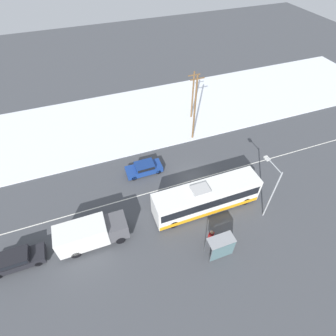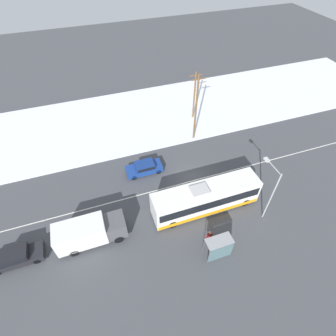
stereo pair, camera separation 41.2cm
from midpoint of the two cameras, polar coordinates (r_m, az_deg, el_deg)
ground_plane at (r=31.28m, az=5.79°, el=-2.79°), size 120.00×120.00×0.00m
snow_lot at (r=41.60m, az=-2.32°, el=11.74°), size 80.00×15.86×0.12m
lane_marking_center at (r=31.28m, az=5.79°, el=-2.79°), size 60.00×0.12×0.00m
city_bus at (r=27.69m, az=8.62°, el=-6.47°), size 11.36×2.57×3.43m
box_truck at (r=26.29m, az=-16.37°, el=-13.19°), size 6.54×2.30×2.81m
sedan_car at (r=31.66m, az=-4.81°, el=0.11°), size 4.34×1.80×1.40m
parked_car_near_truck at (r=28.44m, az=-29.85°, el=-16.35°), size 4.63×1.80×1.48m
pedestrian_at_stop at (r=25.94m, az=9.46°, el=-14.38°), size 0.64×0.29×1.78m
bus_shelter at (r=24.88m, az=11.69°, el=-16.58°), size 2.43×1.20×2.40m
streetlamp at (r=26.90m, az=21.85°, el=-3.90°), size 0.36×2.54×6.59m
utility_pole_roadside at (r=34.21m, az=6.47°, el=12.75°), size 1.80×0.24×9.30m
utility_pole_snowlot at (r=38.95m, az=6.08°, el=15.52°), size 1.80×0.24×7.33m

